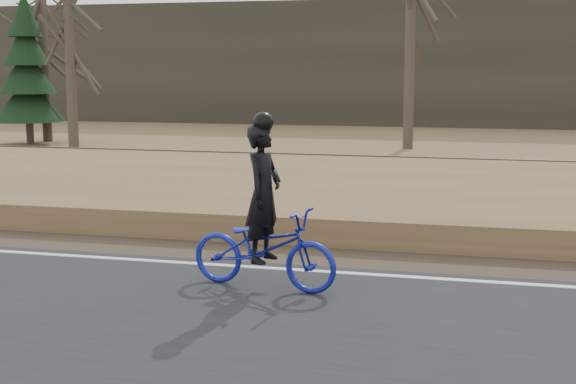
# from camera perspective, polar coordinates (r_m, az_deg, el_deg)

# --- Properties ---
(embankment) EXTENTS (120.00, 5.00, 0.44)m
(embankment) POSITION_cam_1_polar(r_m,az_deg,el_deg) (16.88, -15.63, -0.35)
(embankment) COLOR brown
(embankment) RESTS_ON ground
(ballast) EXTENTS (120.00, 3.00, 0.45)m
(ballast) POSITION_cam_1_polar(r_m,az_deg,el_deg) (20.23, -10.32, 1.34)
(ballast) COLOR slate
(ballast) RESTS_ON ground
(railroad) EXTENTS (120.00, 2.40, 0.29)m
(railroad) POSITION_cam_1_polar(r_m,az_deg,el_deg) (20.19, -10.35, 2.19)
(railroad) COLOR black
(railroad) RESTS_ON ballast
(treeline_backdrop) EXTENTS (120.00, 4.00, 6.00)m
(treeline_backdrop) POSITION_cam_1_polar(r_m,az_deg,el_deg) (41.11, 2.43, 9.12)
(treeline_backdrop) COLOR #383328
(treeline_backdrop) RESTS_ON ground
(cyclist) EXTENTS (2.05, 1.00, 2.23)m
(cyclist) POSITION_cam_1_polar(r_m,az_deg,el_deg) (10.09, -1.74, -2.98)
(cyclist) COLOR #151D96
(cyclist) RESTS_ON road
(bare_tree_left) EXTENTS (0.36, 0.36, 7.17)m
(bare_tree_left) POSITION_cam_1_polar(r_m,az_deg,el_deg) (32.09, -16.99, 9.86)
(bare_tree_left) COLOR #4C4337
(bare_tree_left) RESTS_ON ground
(bare_tree_near_left) EXTENTS (0.36, 0.36, 6.42)m
(bare_tree_near_left) POSITION_cam_1_polar(r_m,az_deg,el_deg) (28.35, -15.23, 9.35)
(bare_tree_near_left) COLOR #4C4337
(bare_tree_near_left) RESTS_ON ground
(bare_tree_center) EXTENTS (0.36, 0.36, 9.54)m
(bare_tree_center) POSITION_cam_1_polar(r_m,az_deg,el_deg) (28.26, 8.73, 12.73)
(bare_tree_center) COLOR #4C4337
(bare_tree_center) RESTS_ON ground
(conifer) EXTENTS (2.60, 2.60, 5.54)m
(conifer) POSITION_cam_1_polar(r_m,az_deg,el_deg) (31.17, -18.07, 8.08)
(conifer) COLOR #4C4337
(conifer) RESTS_ON ground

